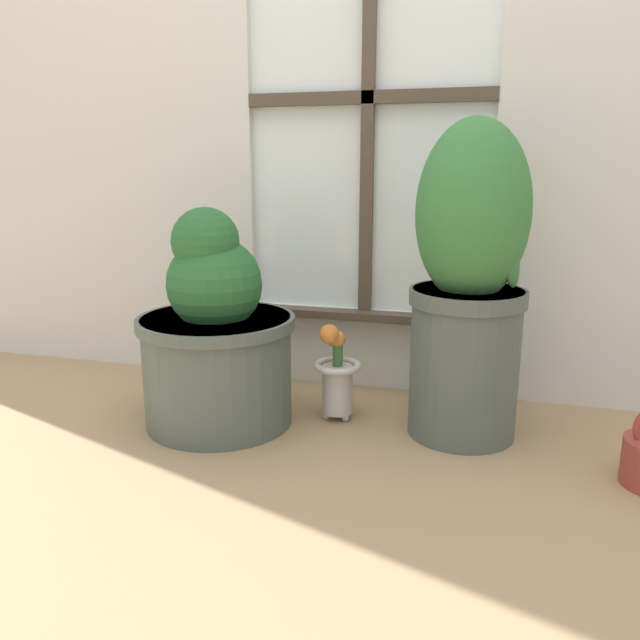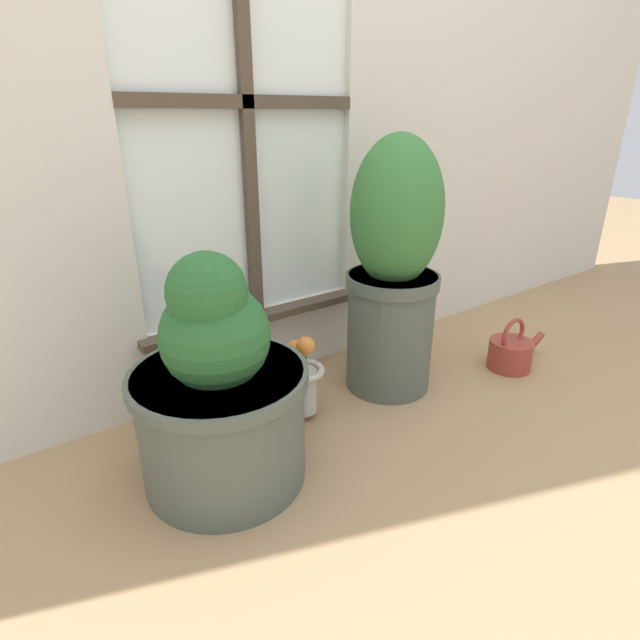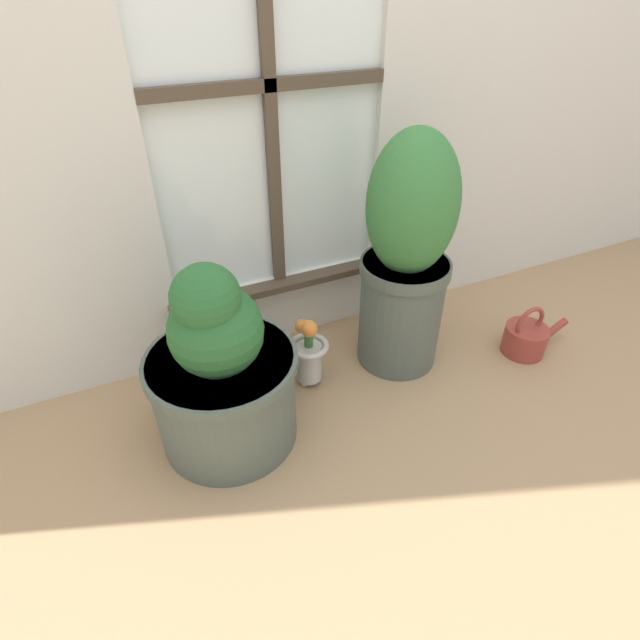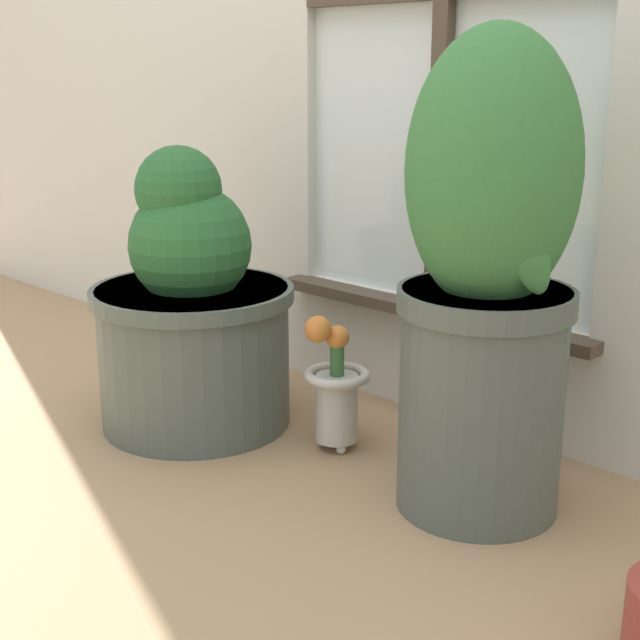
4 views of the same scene
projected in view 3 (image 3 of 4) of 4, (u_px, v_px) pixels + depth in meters
ground_plane at (352, 437)px, 1.46m from camera, size 10.00×10.00×0.00m
potted_plant_left at (222, 374)px, 1.34m from camera, size 0.41×0.41×0.57m
potted_plant_right at (407, 258)px, 1.53m from camera, size 0.29×0.29×0.78m
flower_vase at (309, 352)px, 1.58m from camera, size 0.13×0.13×0.27m
watering_can at (526, 338)px, 1.75m from camera, size 0.26×0.15×0.19m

